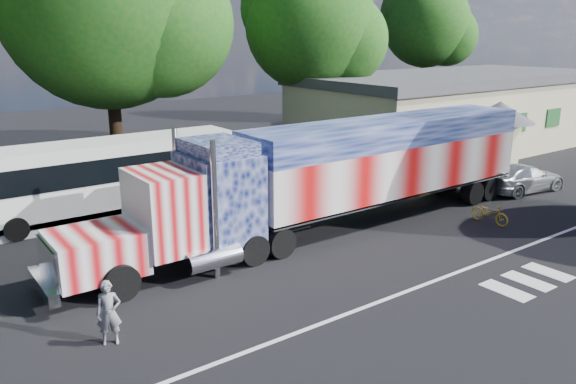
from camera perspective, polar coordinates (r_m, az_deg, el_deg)
ground at (r=19.95m, az=5.12°, el=-7.16°), size 100.00×100.00×0.00m
lane_markings at (r=18.79m, az=16.82°, el=-9.30°), size 30.00×2.67×0.01m
semi_truck at (r=22.84m, az=5.58°, el=2.06°), size 21.59×3.41×4.60m
coach_bus at (r=25.89m, az=-17.49°, el=1.54°), size 11.37×2.65×3.31m
hall_building at (r=40.79m, az=16.52°, el=7.88°), size 22.40×12.80×5.20m
parked_car at (r=30.92m, az=22.76°, el=1.33°), size 5.02×2.53×1.40m
woman at (r=15.38m, az=-17.75°, el=-11.61°), size 0.75×0.63×1.74m
bicycle at (r=25.23m, az=19.83°, el=-2.02°), size 0.70×1.74×0.90m
tree_ne_a at (r=36.96m, az=2.50°, el=16.55°), size 8.65×8.24×12.45m
tree_n_mid at (r=32.39m, az=-17.68°, el=17.80°), size 11.71×11.15×14.93m
tree_far_ne at (r=51.33m, az=14.03°, el=16.18°), size 7.71×7.34×12.28m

